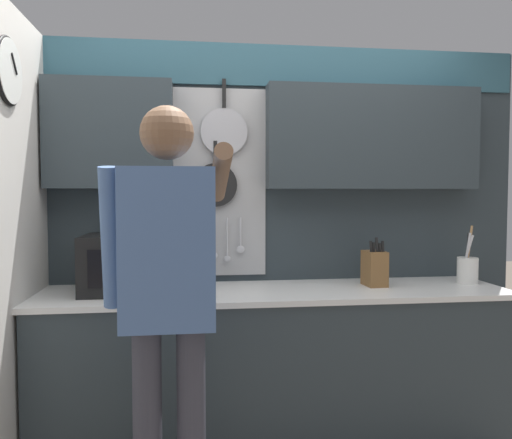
{
  "coord_description": "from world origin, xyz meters",
  "views": [
    {
      "loc": [
        -0.46,
        -2.72,
        1.42
      ],
      "look_at": [
        -0.09,
        0.2,
        1.27
      ],
      "focal_mm": 35.0,
      "sensor_mm": 36.0,
      "label": 1
    }
  ],
  "objects": [
    {
      "name": "back_wall_unit",
      "position": [
        0.03,
        0.28,
        1.43
      ],
      "size": [
        3.16,
        0.2,
        2.32
      ],
      "color": "#2D383D",
      "rests_on": "ground_plane"
    },
    {
      "name": "knife_block",
      "position": [
        0.58,
        0.04,
        1.0
      ],
      "size": [
        0.12,
        0.16,
        0.28
      ],
      "color": "brown",
      "rests_on": "base_cabinet_counter"
    },
    {
      "name": "person",
      "position": [
        -0.56,
        -0.65,
        1.07
      ],
      "size": [
        0.54,
        0.68,
        1.78
      ],
      "color": "#383842",
      "rests_on": "ground_plane"
    },
    {
      "name": "microwave",
      "position": [
        -0.78,
        0.04,
        1.05
      ],
      "size": [
        0.53,
        0.38,
        0.31
      ],
      "color": "black",
      "rests_on": "base_cabinet_counter"
    },
    {
      "name": "utensil_crock",
      "position": [
        1.16,
        0.04,
        0.98
      ],
      "size": [
        0.12,
        0.12,
        0.34
      ],
      "color": "white",
      "rests_on": "base_cabinet_counter"
    },
    {
      "name": "base_cabinet_counter",
      "position": [
        0.0,
        -0.0,
        0.44
      ],
      "size": [
        2.59,
        0.62,
        0.89
      ],
      "color": "#2D383D",
      "rests_on": "ground_plane"
    }
  ]
}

